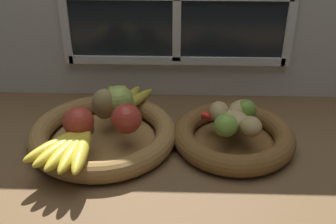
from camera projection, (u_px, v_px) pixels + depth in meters
ground_plane at (174, 151)px, 104.43cm from camera, size 140.00×90.00×3.00cm
back_wall at (177, 5)px, 115.96cm from camera, size 140.00×4.60×55.00cm
fruit_bowl_left at (103, 134)px, 103.97cm from camera, size 37.23×37.23×5.20cm
fruit_bowl_right at (233, 136)px, 103.08cm from camera, size 30.55×30.55×5.20cm
apple_red_front at (79, 122)px, 96.70cm from camera, size 7.40×7.40×7.40cm
apple_red_right at (126, 119)px, 98.02cm from camera, size 7.38×7.38×7.38cm
apple_green_back at (119, 101)px, 105.38cm from camera, size 7.96×7.96×7.96cm
pear_brown at (104, 104)px, 103.70cm from camera, size 8.50×8.43×8.10cm
banana_bunch_front at (69, 148)px, 91.04cm from camera, size 14.68×18.88×3.23cm
banana_bunch_back at (125, 100)px, 111.61cm from camera, size 14.69×17.00×2.73cm
potato_oblong at (219, 112)px, 103.07cm from camera, size 5.55×7.01×5.18cm
potato_large at (235, 120)px, 100.72cm from camera, size 9.99×9.73×4.10cm
potato_back at (241, 110)px, 104.42cm from camera, size 9.44×9.37×4.88cm
potato_small at (250, 126)px, 97.63cm from camera, size 6.60×7.11×4.63cm
lime_near at (226, 125)px, 96.91cm from camera, size 5.73×5.73×5.73cm
lime_far at (246, 110)px, 103.79cm from camera, size 5.40×5.40×5.40cm
chili_pepper at (226, 121)px, 102.15cm from camera, size 12.09×7.77×2.08cm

